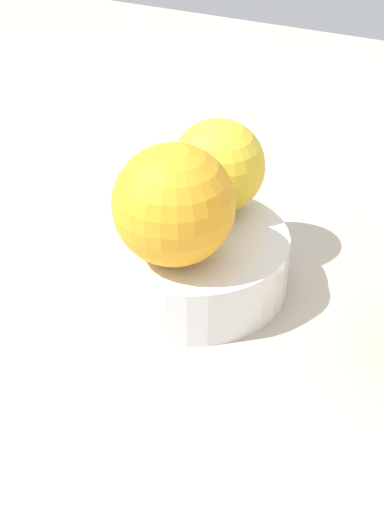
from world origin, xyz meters
TOP-DOWN VIEW (x-y plane):
  - ground_plane at (0.00, 0.00)cm, footprint 110.00×110.00cm
  - fruit_bowl at (0.00, 0.00)cm, footprint 13.18×13.18cm
  - orange_in_bowl_0 at (-0.10, -2.65)cm, footprint 7.74×7.74cm
  - orange_in_bowl_1 at (-0.37, 4.16)cm, footprint 6.55×6.55cm

SIDE VIEW (x-z plane):
  - ground_plane at x=0.00cm, z-range -2.00..0.00cm
  - fruit_bowl at x=0.00cm, z-range -0.11..3.92cm
  - orange_in_bowl_1 at x=-0.37cm, z-range 4.03..10.58cm
  - orange_in_bowl_0 at x=-0.10cm, z-range 4.03..11.77cm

